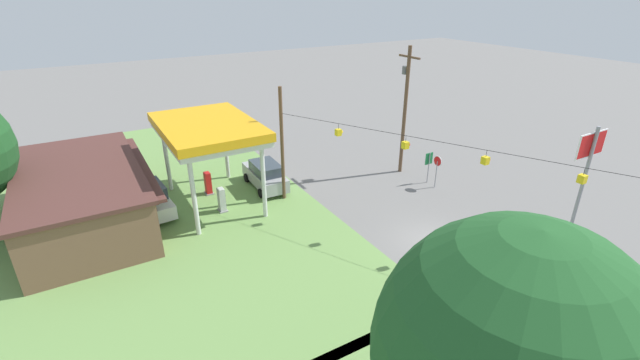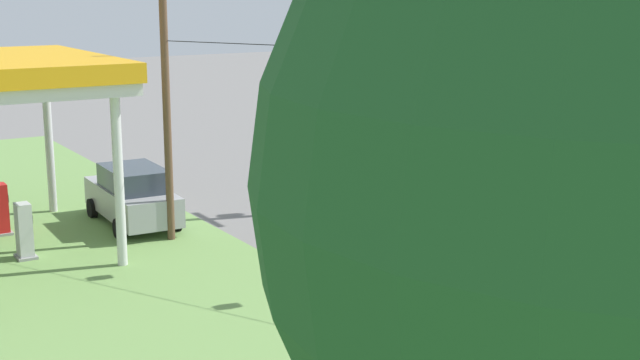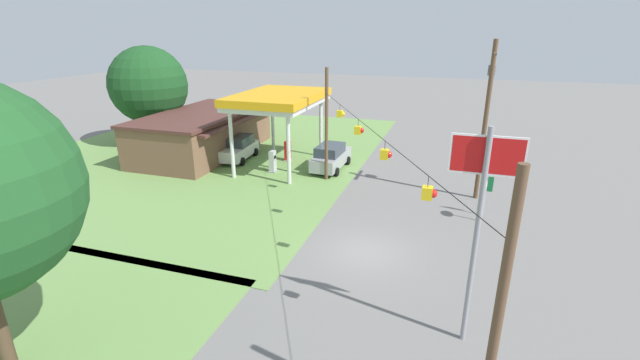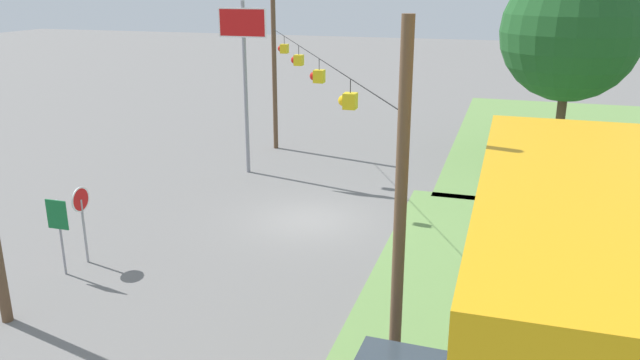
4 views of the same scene
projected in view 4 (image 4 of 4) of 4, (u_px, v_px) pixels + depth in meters
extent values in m
plane|color=slate|center=(309.00, 220.00, 23.26)|extent=(160.00, 160.00, 0.00)
cylinder|color=silver|center=(512.00, 277.00, 13.36)|extent=(0.28, 0.28, 4.89)
cylinder|color=#99999E|center=(84.00, 231.00, 19.47)|extent=(0.08, 0.08, 2.10)
cylinder|color=white|center=(81.00, 200.00, 19.15)|extent=(0.80, 0.03, 0.80)
cylinder|color=red|center=(81.00, 200.00, 19.15)|extent=(0.70, 0.03, 0.70)
cylinder|color=gray|center=(246.00, 90.00, 27.99)|extent=(0.18, 0.18, 7.73)
cube|color=white|center=(242.00, 23.00, 27.01)|extent=(0.06, 2.23, 1.26)
cube|color=red|center=(242.00, 23.00, 27.01)|extent=(0.07, 2.11, 1.14)
cylinder|color=gray|center=(61.00, 238.00, 18.61)|extent=(0.07, 0.07, 2.40)
cube|color=#146B33|center=(57.00, 215.00, 18.33)|extent=(0.04, 0.70, 0.90)
cylinder|color=brown|center=(274.00, 73.00, 32.17)|extent=(0.24, 0.24, 7.96)
cylinder|color=brown|center=(400.00, 228.00, 11.94)|extent=(0.24, 0.24, 7.96)
cylinder|color=black|center=(308.00, 51.00, 21.38)|extent=(19.14, 10.02, 0.02)
cylinder|color=black|center=(284.00, 40.00, 27.50)|extent=(0.02, 0.02, 0.35)
cube|color=yellow|center=(284.00, 49.00, 27.62)|extent=(0.32, 0.32, 0.40)
sphere|color=red|center=(281.00, 49.00, 27.66)|extent=(0.28, 0.28, 0.28)
cylinder|color=black|center=(299.00, 50.00, 23.46)|extent=(0.02, 0.02, 0.35)
cube|color=yellow|center=(299.00, 60.00, 23.57)|extent=(0.32, 0.32, 0.40)
sphere|color=red|center=(295.00, 60.00, 23.62)|extent=(0.28, 0.28, 0.28)
cylinder|color=black|center=(319.00, 64.00, 19.41)|extent=(0.02, 0.02, 0.35)
cube|color=yellow|center=(319.00, 76.00, 19.52)|extent=(0.32, 0.32, 0.40)
sphere|color=red|center=(314.00, 76.00, 19.57)|extent=(0.28, 0.28, 0.28)
cylinder|color=black|center=(350.00, 86.00, 15.36)|extent=(0.02, 0.02, 0.35)
cube|color=yellow|center=(350.00, 101.00, 15.48)|extent=(0.32, 0.32, 0.40)
sphere|color=yellow|center=(344.00, 101.00, 15.52)|extent=(0.28, 0.28, 0.28)
cylinder|color=#4C3828|center=(560.00, 125.00, 30.30)|extent=(0.44, 0.44, 3.68)
sphere|color=#1E5123|center=(571.00, 32.00, 28.96)|extent=(6.43, 6.43, 6.43)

